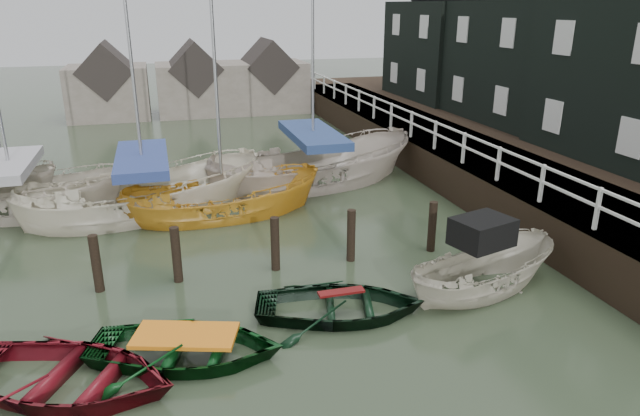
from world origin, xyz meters
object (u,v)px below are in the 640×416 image
object	(u,v)px
rowboat_red	(68,390)
sailboat_c	(224,214)
rowboat_green	(187,359)
sailboat_b	(148,211)
rowboat_dkgreen	(341,315)
sailboat_d	(313,182)
sailboat_a	(18,212)
motorboat	(481,285)

from	to	relation	value
rowboat_red	sailboat_c	xyz separation A→B (m)	(3.68, 8.15, 0.01)
rowboat_green	sailboat_b	distance (m)	8.61
rowboat_dkgreen	sailboat_d	world-z (taller)	sailboat_d
sailboat_c	sailboat_a	bearing A→B (deg)	70.33
rowboat_green	motorboat	xyz separation A→B (m)	(6.84, 0.97, 0.10)
rowboat_red	motorboat	distance (m)	9.00
rowboat_dkgreen	rowboat_red	bearing A→B (deg)	116.21
rowboat_dkgreen	sailboat_b	world-z (taller)	sailboat_b
rowboat_dkgreen	sailboat_a	xyz separation A→B (m)	(-8.04, 8.88, 0.06)
motorboat	sailboat_a	bearing A→B (deg)	37.30
rowboat_dkgreen	sailboat_c	distance (m)	7.22
sailboat_d	motorboat	bearing A→B (deg)	179.18
rowboat_red	motorboat	bearing A→B (deg)	-54.72
motorboat	sailboat_d	distance (m)	9.33
sailboat_c	motorboat	bearing A→B (deg)	-145.83
rowboat_red	rowboat_green	xyz separation A→B (m)	(2.06, 0.38, 0.00)
motorboat	sailboat_c	world-z (taller)	sailboat_c
rowboat_red	sailboat_a	distance (m)	10.36
sailboat_c	sailboat_b	bearing A→B (deg)	67.51
rowboat_red	rowboat_green	distance (m)	2.10
motorboat	sailboat_a	distance (m)	14.45
rowboat_dkgreen	motorboat	distance (m)	3.55
rowboat_dkgreen	sailboat_d	distance (m)	9.62
rowboat_green	sailboat_d	xyz separation A→B (m)	(5.24, 10.16, 0.06)
motorboat	sailboat_a	xyz separation A→B (m)	(-11.58, 8.65, -0.04)
rowboat_dkgreen	sailboat_d	bearing A→B (deg)	2.71
rowboat_green	sailboat_d	distance (m)	11.44
motorboat	sailboat_b	xyz separation A→B (m)	(-7.57, 7.61, -0.04)
rowboat_red	sailboat_c	world-z (taller)	sailboat_c
rowboat_green	sailboat_c	distance (m)	7.93
sailboat_d	sailboat_c	bearing A→B (deg)	112.80
sailboat_c	sailboat_d	distance (m)	4.35
rowboat_green	sailboat_d	bearing A→B (deg)	-9.27
sailboat_d	sailboat_a	bearing A→B (deg)	82.42
sailboat_a	sailboat_c	xyz separation A→B (m)	(6.36, -1.86, -0.04)
rowboat_red	sailboat_b	size ratio (longest dim) A/B	0.33
rowboat_red	sailboat_c	bearing A→B (deg)	2.36
sailboat_a	rowboat_dkgreen	bearing A→B (deg)	-127.49
rowboat_red	motorboat	world-z (taller)	motorboat
rowboat_dkgreen	motorboat	size ratio (longest dim) A/B	0.81
sailboat_b	rowboat_red	bearing A→B (deg)	158.97
rowboat_green	rowboat_dkgreen	bearing A→B (deg)	-59.29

